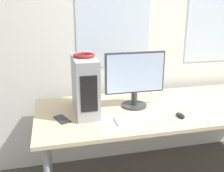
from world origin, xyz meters
TOP-DOWN VIEW (x-y plane):
  - wall_back at (0.00, 0.99)m, footprint 8.00×0.07m
  - desk at (0.00, 0.43)m, footprint 2.59×0.86m
  - pc_tower at (-0.90, 0.48)m, footprint 0.17×0.45m
  - headphones at (-0.90, 0.48)m, footprint 0.16×0.16m
  - monitor_main at (-0.48, 0.49)m, footprint 0.50×0.21m
  - keyboard at (-0.49, 0.22)m, footprint 0.43×0.16m
  - mouse at (-0.21, 0.20)m, footprint 0.05×0.10m
  - cell_phone at (-1.09, 0.35)m, footprint 0.13×0.17m
  - paper_sheet_left at (-0.74, 0.21)m, footprint 0.26×0.33m

SIDE VIEW (x-z plane):
  - desk at x=0.00m, z-range 0.34..1.09m
  - paper_sheet_left at x=-0.74m, z-range 0.76..0.76m
  - cell_phone at x=-1.09m, z-range 0.76..0.77m
  - keyboard at x=-0.49m, z-range 0.76..0.78m
  - mouse at x=-0.21m, z-range 0.76..0.78m
  - pc_tower at x=-0.90m, z-range 0.76..1.20m
  - monitor_main at x=-0.48m, z-range 0.78..1.23m
  - headphones at x=-0.90m, z-range 1.20..1.22m
  - wall_back at x=0.00m, z-range 0.00..2.70m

